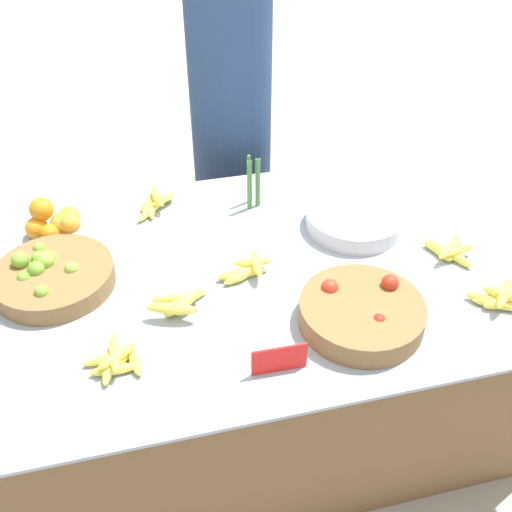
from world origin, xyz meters
name	(u,v)px	position (x,y,z in m)	size (l,w,h in m)	color
ground_plane	(256,393)	(0.00, 0.00, 0.00)	(12.00, 12.00, 0.00)	#A39E93
market_table	(256,336)	(0.00, 0.00, 0.32)	(1.81, 1.16, 0.64)	brown
lime_bowl	(53,276)	(-0.63, 0.07, 0.67)	(0.37, 0.37, 0.11)	olive
tomato_basket	(362,312)	(0.24, -0.31, 0.68)	(0.36, 0.36, 0.11)	olive
orange_pile	(55,222)	(-0.63, 0.35, 0.69)	(0.19, 0.18, 0.14)	orange
metal_bowl	(354,219)	(0.39, 0.14, 0.67)	(0.34, 0.34, 0.06)	silver
price_sign	(279,359)	(-0.04, -0.43, 0.68)	(0.15, 0.01, 0.09)	red
veg_bundle	(253,183)	(0.08, 0.36, 0.73)	(0.05, 0.05, 0.20)	#428438
banana_bunch_middle_right	(179,303)	(-0.27, -0.14, 0.67)	(0.20, 0.14, 0.06)	#EFDB4C
banana_bunch_middle_left	(500,299)	(0.66, -0.35, 0.66)	(0.17, 0.13, 0.06)	#EFDB4C
banana_bunch_front_left	(155,203)	(-0.28, 0.43, 0.66)	(0.17, 0.18, 0.06)	#EFDB4C
banana_bunch_front_center	(449,251)	(0.63, -0.09, 0.66)	(0.16, 0.18, 0.05)	#EFDB4C
banana_bunch_back_center	(247,270)	(-0.04, -0.03, 0.66)	(0.18, 0.13, 0.06)	#EFDB4C
banana_bunch_front_right	(116,361)	(-0.46, -0.31, 0.66)	(0.16, 0.16, 0.05)	#EFDB4C
vendor_person	(231,117)	(0.11, 0.90, 0.74)	(0.35, 0.35, 1.60)	navy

